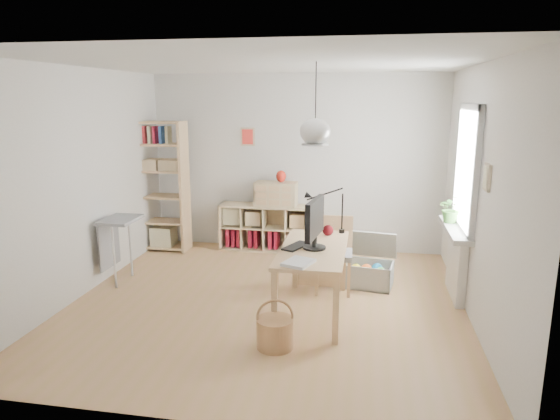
% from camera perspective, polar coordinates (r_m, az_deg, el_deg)
% --- Properties ---
extents(ground, '(4.50, 4.50, 0.00)m').
position_cam_1_polar(ground, '(5.94, -1.48, -10.54)').
color(ground, tan).
rests_on(ground, ground).
extents(room_shell, '(4.50, 4.50, 4.50)m').
position_cam_1_polar(room_shell, '(5.23, 4.04, 8.93)').
color(room_shell, white).
rests_on(room_shell, ground).
extents(window_unit, '(0.07, 1.16, 1.46)m').
position_cam_1_polar(window_unit, '(6.10, 20.66, 4.43)').
color(window_unit, white).
rests_on(window_unit, ground).
extents(radiator, '(0.10, 0.80, 0.80)m').
position_cam_1_polar(radiator, '(6.34, 19.53, -5.87)').
color(radiator, white).
rests_on(radiator, ground).
extents(windowsill, '(0.22, 1.20, 0.06)m').
position_cam_1_polar(windowsill, '(6.22, 19.37, -2.10)').
color(windowsill, silver).
rests_on(windowsill, radiator).
extents(desk, '(0.70, 1.50, 0.75)m').
position_cam_1_polar(desk, '(5.49, 3.83, -5.22)').
color(desk, '#DBB67E').
rests_on(desk, ground).
extents(cube_shelf, '(1.40, 0.38, 0.72)m').
position_cam_1_polar(cube_shelf, '(7.86, -1.84, -2.36)').
color(cube_shelf, tan).
rests_on(cube_shelf, ground).
extents(tall_bookshelf, '(0.80, 0.38, 2.00)m').
position_cam_1_polar(tall_bookshelf, '(7.90, -13.50, 3.24)').
color(tall_bookshelf, '#DBB67E').
rests_on(tall_bookshelf, ground).
extents(side_table, '(0.40, 0.55, 0.85)m').
position_cam_1_polar(side_table, '(6.71, -18.22, -2.38)').
color(side_table, '#959598').
rests_on(side_table, ground).
extents(chair, '(0.46, 0.46, 0.91)m').
position_cam_1_polar(chair, '(6.20, 6.20, -4.46)').
color(chair, '#959598').
rests_on(chair, ground).
extents(wicker_basket, '(0.35, 0.35, 0.49)m').
position_cam_1_polar(wicker_basket, '(4.90, -0.58, -13.74)').
color(wicker_basket, '#B0784F').
rests_on(wicker_basket, ground).
extents(storage_chest, '(0.70, 0.77, 0.64)m').
position_cam_1_polar(storage_chest, '(6.51, 10.20, -6.64)').
color(storage_chest, '#AEAFAA').
rests_on(storage_chest, ground).
extents(monitor, '(0.25, 0.63, 0.54)m').
position_cam_1_polar(monitor, '(5.34, 4.00, -1.27)').
color(monitor, black).
rests_on(monitor, desk).
extents(keyboard, '(0.29, 0.42, 0.02)m').
position_cam_1_polar(keyboard, '(5.46, 1.86, -4.15)').
color(keyboard, black).
rests_on(keyboard, desk).
extents(task_lamp, '(0.48, 0.18, 0.51)m').
position_cam_1_polar(task_lamp, '(5.94, 4.85, 0.58)').
color(task_lamp, black).
rests_on(task_lamp, desk).
extents(yarn_ball, '(0.13, 0.13, 0.13)m').
position_cam_1_polar(yarn_ball, '(5.91, 5.50, -2.33)').
color(yarn_ball, '#48090F').
rests_on(yarn_ball, desk).
extents(paper_tray, '(0.33, 0.37, 0.03)m').
position_cam_1_polar(paper_tray, '(4.92, 2.14, -6.02)').
color(paper_tray, silver).
rests_on(paper_tray, desk).
extents(drawer_chest, '(0.65, 0.31, 0.36)m').
position_cam_1_polar(drawer_chest, '(7.64, -0.46, 1.86)').
color(drawer_chest, tan).
rests_on(drawer_chest, cube_shelf).
extents(red_vase, '(0.15, 0.15, 0.18)m').
position_cam_1_polar(red_vase, '(7.58, 0.12, 3.87)').
color(red_vase, maroon).
rests_on(red_vase, drawer_chest).
extents(potted_plant, '(0.34, 0.30, 0.35)m').
position_cam_1_polar(potted_plant, '(6.37, 19.03, 0.16)').
color(potted_plant, '#2D5720').
rests_on(potted_plant, windowsill).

